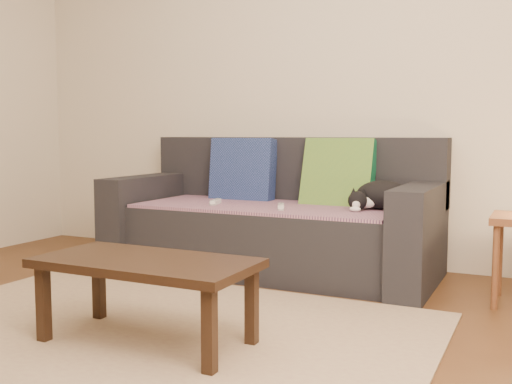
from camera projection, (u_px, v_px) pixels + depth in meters
ground at (123, 344)px, 2.54m from camera, size 4.50×4.50×0.00m
back_wall at (299, 76)px, 4.21m from camera, size 4.50×0.04×2.60m
sofa at (274, 223)px, 3.92m from camera, size 2.10×0.94×0.87m
throw_blanket at (268, 207)px, 3.83m from camera, size 1.66×0.74×0.02m
cushion_navy at (243, 172)px, 4.18m from camera, size 0.46×0.17×0.47m
cushion_green at (338, 175)px, 3.88m from camera, size 0.46×0.25×0.48m
cat at (381, 196)px, 3.59m from camera, size 0.40×0.36×0.17m
wii_remote_a at (216, 202)px, 3.87m from camera, size 0.07×0.15×0.03m
wii_remote_b at (281, 207)px, 3.62m from camera, size 0.09×0.15×0.03m
rug at (144, 333)px, 2.68m from camera, size 2.50×1.80×0.01m
coffee_table at (146, 270)px, 2.51m from camera, size 0.93×0.46×0.37m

